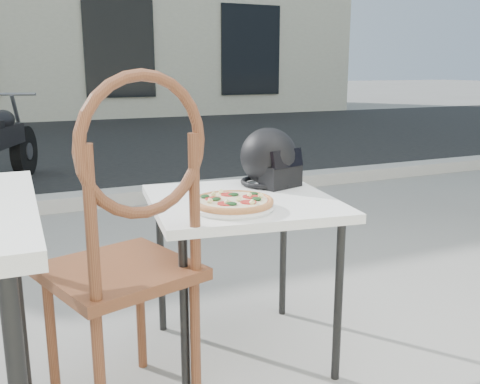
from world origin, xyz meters
name	(u,v)px	position (x,y,z in m)	size (l,w,h in m)	color
ground	(289,378)	(0.00, 0.00, 0.00)	(80.00, 80.00, 0.00)	gray
street_asphalt	(68,145)	(0.00, 7.00, 0.00)	(30.00, 8.00, 0.00)	black
curb	(123,197)	(0.00, 3.00, 0.06)	(30.00, 0.25, 0.12)	#ABA8A0
cafe_table_main	(242,213)	(-0.08, 0.25, 0.61)	(0.79, 0.79, 0.67)	white
plate	(233,207)	(-0.19, 0.11, 0.68)	(0.38, 0.38, 0.02)	white
pizza	(233,201)	(-0.19, 0.11, 0.70)	(0.32, 0.32, 0.04)	#BC7945
helmet	(270,160)	(0.12, 0.42, 0.78)	(0.31, 0.32, 0.25)	black
cafe_chair_main	(130,236)	(-0.58, 0.01, 0.65)	(0.56, 0.56, 1.17)	brown
motorcycle	(0,148)	(-0.96, 4.07, 0.40)	(0.79, 1.75, 0.92)	black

